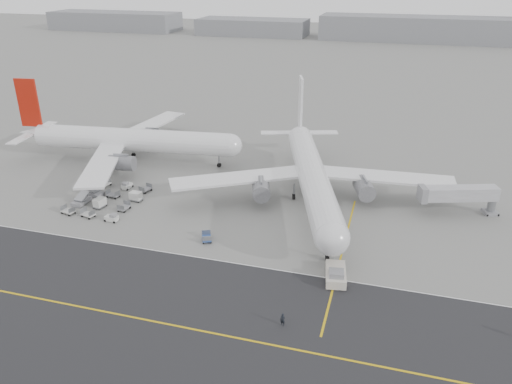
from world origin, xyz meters
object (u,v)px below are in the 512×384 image
(jet_bridge, at_px, (460,195))
(airliner_a, at_px, (127,140))
(airliner_b, at_px, (312,174))
(pushback_tug, at_px, (336,274))
(ground_crew_a, at_px, (283,320))

(jet_bridge, bearing_deg, airliner_a, 155.52)
(airliner_b, bearing_deg, jet_bridge, -14.62)
(airliner_a, xyz_separation_m, pushback_tug, (52.16, -34.28, -4.38))
(airliner_b, relative_size, ground_crew_a, 29.65)
(jet_bridge, xyz_separation_m, ground_crew_a, (-23.19, -38.64, -3.00))
(pushback_tug, distance_m, ground_crew_a, 12.86)
(pushback_tug, bearing_deg, ground_crew_a, -122.23)
(pushback_tug, xyz_separation_m, jet_bridge, (18.19, 26.80, 2.98))
(airliner_b, relative_size, pushback_tug, 6.72)
(airliner_a, bearing_deg, jet_bridge, -102.83)
(pushback_tug, bearing_deg, airliner_b, 98.80)
(pushback_tug, relative_size, ground_crew_a, 4.41)
(airliner_a, height_order, ground_crew_a, airliner_a)
(airliner_a, distance_m, jet_bridge, 70.76)
(airliner_b, distance_m, ground_crew_a, 37.84)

